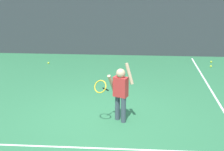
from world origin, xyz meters
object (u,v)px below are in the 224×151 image
object	(u,v)px
tennis_ball_1	(48,63)
tennis_ball_4	(211,66)
tennis_player	(120,90)
tennis_ball_0	(211,62)

from	to	relation	value
tennis_ball_1	tennis_ball_4	distance (m)	5.64
tennis_player	tennis_ball_0	world-z (taller)	tennis_player
tennis_ball_0	tennis_ball_1	bearing A→B (deg)	-174.39
tennis_player	tennis_ball_0	size ratio (longest dim) A/B	20.46
tennis_ball_0	tennis_ball_1	distance (m)	5.80
tennis_player	tennis_ball_4	world-z (taller)	tennis_player
tennis_ball_1	tennis_player	bearing A→B (deg)	-58.21
tennis_ball_0	tennis_ball_4	size ratio (longest dim) A/B	1.00
tennis_player	tennis_ball_4	bearing A→B (deg)	81.66
tennis_ball_0	tennis_ball_4	bearing A→B (deg)	-102.71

